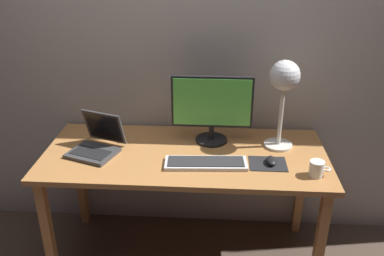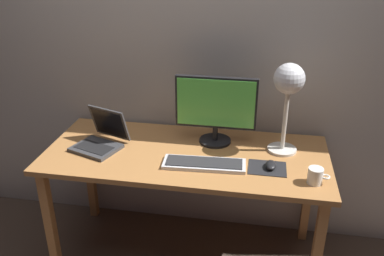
{
  "view_description": "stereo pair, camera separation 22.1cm",
  "coord_description": "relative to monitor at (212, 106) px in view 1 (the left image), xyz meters",
  "views": [
    {
      "loc": [
        0.17,
        -2.05,
        1.86
      ],
      "look_at": [
        0.04,
        -0.05,
        0.92
      ],
      "focal_mm": 38.54,
      "sensor_mm": 36.0,
      "label": 1
    },
    {
      "loc": [
        0.39,
        -2.02,
        1.86
      ],
      "look_at": [
        0.04,
        -0.05,
        0.92
      ],
      "focal_mm": 38.54,
      "sensor_mm": 36.0,
      "label": 2
    }
  ],
  "objects": [
    {
      "name": "ground_plane",
      "position": [
        -0.15,
        -0.16,
        -0.97
      ],
      "size": [
        4.8,
        4.8,
        0.0
      ],
      "primitive_type": "plane",
      "color": "#47382D",
      "rests_on": "ground"
    },
    {
      "name": "monitor",
      "position": [
        0.0,
        0.0,
        0.0
      ],
      "size": [
        0.47,
        0.19,
        0.4
      ],
      "color": "black",
      "rests_on": "desk"
    },
    {
      "name": "back_wall",
      "position": [
        -0.15,
        0.24,
        0.33
      ],
      "size": [
        4.8,
        0.06,
        2.6
      ],
      "primitive_type": "cube",
      "color": "#A8A099",
      "rests_on": "ground"
    },
    {
      "name": "mousepad",
      "position": [
        0.31,
        -0.26,
        -0.22
      ],
      "size": [
        0.2,
        0.16,
        0.0
      ],
      "primitive_type": "cube",
      "color": "black",
      "rests_on": "desk"
    },
    {
      "name": "mouse",
      "position": [
        0.33,
        -0.25,
        -0.21
      ],
      "size": [
        0.06,
        0.1,
        0.03
      ],
      "primitive_type": "ellipsoid",
      "color": "black",
      "rests_on": "mousepad"
    },
    {
      "name": "keyboard_main",
      "position": [
        -0.02,
        -0.29,
        -0.21
      ],
      "size": [
        0.45,
        0.16,
        0.03
      ],
      "color": "silver",
      "rests_on": "desk"
    },
    {
      "name": "desk",
      "position": [
        -0.15,
        -0.16,
        -0.3
      ],
      "size": [
        1.6,
        0.7,
        0.74
      ],
      "color": "#A8703D",
      "rests_on": "ground"
    },
    {
      "name": "laptop",
      "position": [
        -0.64,
        -0.16,
        -0.16
      ],
      "size": [
        0.33,
        0.33,
        0.22
      ],
      "color": "#38383A",
      "rests_on": "desk"
    },
    {
      "name": "desk_lamp",
      "position": [
        0.39,
        -0.04,
        0.16
      ],
      "size": [
        0.17,
        0.17,
        0.51
      ],
      "color": "beige",
      "rests_on": "desk"
    },
    {
      "name": "coffee_mug",
      "position": [
        0.55,
        -0.36,
        -0.18
      ],
      "size": [
        0.11,
        0.08,
        0.08
      ],
      "color": "white",
      "rests_on": "desk"
    }
  ]
}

